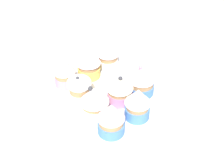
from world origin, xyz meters
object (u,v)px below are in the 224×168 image
at_px(baking_tray, 112,96).
at_px(cupcake_6, 137,104).
at_px(cupcake_4, 89,64).
at_px(cupcake_2, 94,101).
at_px(cupcake_8, 142,79).
at_px(cupcake_0, 65,72).
at_px(cupcake_3, 111,119).
at_px(cupcake_5, 121,89).
at_px(cupcake_1, 80,88).
at_px(cupcake_7, 108,54).

relative_size(baking_tray, cupcake_6, 4.15).
distance_m(cupcake_4, cupcake_6, 0.18).
bearing_deg(cupcake_2, baking_tray, 114.56).
height_order(cupcake_4, cupcake_8, cupcake_8).
xyz_separation_m(cupcake_0, cupcake_2, (0.13, 0.00, -0.00)).
distance_m(cupcake_6, cupcake_8, 0.08).
relative_size(cupcake_3, cupcake_4, 1.05).
bearing_deg(cupcake_5, baking_tray, -174.55).
bearing_deg(cupcake_2, cupcake_4, 153.03).
relative_size(baking_tray, cupcake_3, 4.19).
distance_m(cupcake_1, cupcake_7, 0.15).
height_order(baking_tray, cupcake_4, cupcake_4).
distance_m(cupcake_5, cupcake_7, 0.14).
height_order(cupcake_3, cupcake_4, cupcake_3).
relative_size(cupcake_0, cupcake_1, 1.12).
bearing_deg(cupcake_3, cupcake_4, 160.94).
distance_m(cupcake_1, cupcake_3, 0.12).
relative_size(cupcake_0, cupcake_6, 1.00).
bearing_deg(cupcake_6, cupcake_0, -160.08).
height_order(cupcake_1, cupcake_3, cupcake_3).
bearing_deg(cupcake_7, baking_tray, -30.57).
height_order(cupcake_5, cupcake_8, cupcake_8).
height_order(cupcake_2, cupcake_6, same).
relative_size(cupcake_1, cupcake_4, 0.95).
relative_size(cupcake_2, cupcake_7, 1.04).
xyz_separation_m(cupcake_5, cupcake_8, (0.01, 0.06, 0.00)).
height_order(cupcake_1, cupcake_4, cupcake_4).
relative_size(cupcake_5, cupcake_7, 0.99).
relative_size(cupcake_3, cupcake_6, 0.99).
bearing_deg(cupcake_8, cupcake_0, -135.47).
distance_m(baking_tray, cupcake_0, 0.13).
bearing_deg(cupcake_1, cupcake_7, 118.90).
relative_size(cupcake_0, cupcake_2, 1.01).
bearing_deg(cupcake_3, cupcake_6, 92.75).
bearing_deg(cupcake_8, cupcake_4, -152.61).
bearing_deg(cupcake_4, cupcake_0, -94.90).
bearing_deg(cupcake_8, baking_tray, -121.06).
height_order(cupcake_0, cupcake_5, cupcake_0).
xyz_separation_m(cupcake_0, cupcake_5, (0.13, 0.07, -0.00)).
height_order(cupcake_5, cupcake_7, same).
xyz_separation_m(cupcake_3, cupcake_7, (-0.19, 0.13, -0.00)).
xyz_separation_m(cupcake_5, cupcake_7, (-0.13, 0.05, 0.00)).
xyz_separation_m(cupcake_4, cupcake_5, (0.12, 0.01, -0.00)).
distance_m(cupcake_3, cupcake_4, 0.20).
bearing_deg(cupcake_4, cupcake_8, 27.39).
bearing_deg(cupcake_7, cupcake_2, -44.41).
distance_m(cupcake_4, cupcake_8, 0.14).
height_order(cupcake_0, cupcake_2, same).
height_order(baking_tray, cupcake_7, cupcake_7).
height_order(baking_tray, cupcake_3, cupcake_3).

